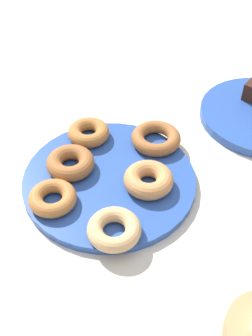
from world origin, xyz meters
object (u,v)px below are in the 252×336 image
object	(u,v)px
donut_1	(114,229)
donut_5	(156,138)
donut_plate	(109,180)
donut_2	(53,198)
donut_4	(89,132)
donut_0	(148,180)
donut_3	(71,162)

from	to	relation	value
donut_1	donut_5	xyz separation A→B (m)	(-0.22, 0.01, -0.00)
donut_plate	donut_2	size ratio (longest dim) A/B	3.84
donut_4	donut_5	bearing A→B (deg)	100.02
donut_plate	donut_2	distance (m)	0.11
donut_0	donut_1	distance (m)	0.11
donut_plate	donut_5	xyz separation A→B (m)	(-0.11, 0.05, 0.02)
donut_0	donut_1	bearing A→B (deg)	-11.47
donut_5	donut_2	bearing A→B (deg)	-32.37
donut_0	donut_3	world-z (taller)	donut_0
donut_plate	donut_3	xyz separation A→B (m)	(-0.00, -0.07, 0.02)
donut_3	donut_4	size ratio (longest dim) A/B	1.07
donut_1	donut_2	xyz separation A→B (m)	(-0.03, -0.11, -0.00)
donut_0	donut_2	bearing A→B (deg)	-58.83
donut_1	donut_4	xyz separation A→B (m)	(-0.20, -0.12, 0.00)
donut_2	donut_3	world-z (taller)	donut_3
donut_2	donut_3	distance (m)	0.09
donut_0	donut_1	size ratio (longest dim) A/B	1.02
donut_1	donut_4	world-z (taller)	donut_4
donut_0	donut_1	xyz separation A→B (m)	(0.11, -0.02, -0.00)
donut_0	donut_3	distance (m)	0.14
donut_plate	donut_0	bearing A→B (deg)	90.20
donut_0	donut_2	size ratio (longest dim) A/B	1.08
donut_1	donut_plate	bearing A→B (deg)	-157.60
donut_5	donut_1	bearing A→B (deg)	-2.09
donut_3	donut_5	world-z (taller)	donut_3
donut_0	donut_5	world-z (taller)	donut_0
donut_3	donut_5	xyz separation A→B (m)	(-0.11, 0.12, -0.00)
donut_plate	donut_1	distance (m)	0.12
donut_0	donut_5	bearing A→B (deg)	-172.31
donut_2	donut_3	bearing A→B (deg)	-177.63
donut_2	donut_4	size ratio (longest dim) A/B	0.99
donut_3	donut_plate	bearing A→B (deg)	87.32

